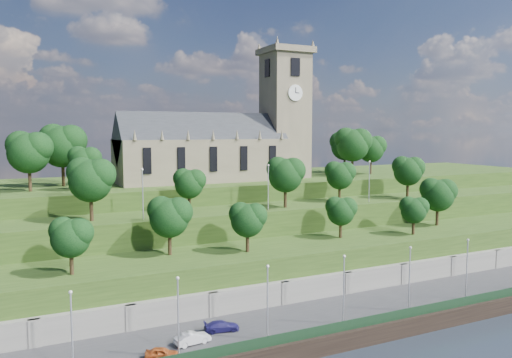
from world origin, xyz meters
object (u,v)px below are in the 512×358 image
car_middle (192,338)px  car_right (222,326)px  car_left (162,353)px  church (225,141)px

car_middle → car_right: bearing=-71.9°
car_left → car_middle: car_middle is taller
church → car_right: (-16.53, -39.36, -19.94)m
church → car_left: size_ratio=11.70×
car_left → car_right: 8.78m
car_left → car_middle: bearing=-39.2°
car_left → car_right: size_ratio=0.82×
church → car_right: bearing=-112.8°
car_left → car_right: bearing=-40.4°
church → car_middle: 50.19m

